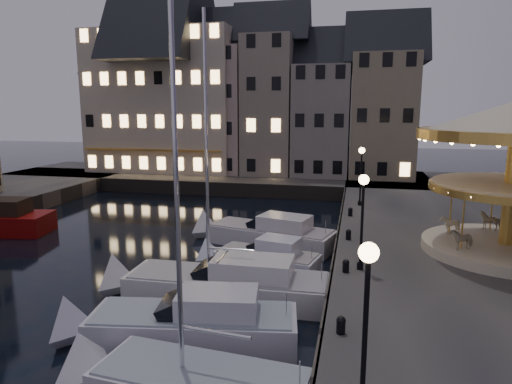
% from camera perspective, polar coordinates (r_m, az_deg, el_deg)
% --- Properties ---
extents(ground, '(160.00, 160.00, 0.00)m').
position_cam_1_polar(ground, '(21.33, -7.48, -12.28)').
color(ground, black).
rests_on(ground, ground).
extents(quay_east, '(16.00, 56.00, 1.30)m').
position_cam_1_polar(quay_east, '(26.55, 27.73, -7.31)').
color(quay_east, '#474442').
rests_on(quay_east, ground).
extents(quay_north, '(44.00, 12.00, 1.30)m').
position_cam_1_polar(quay_north, '(49.34, -5.17, 1.65)').
color(quay_north, '#474442').
rests_on(quay_north, ground).
extents(quaywall_e, '(0.15, 44.00, 1.30)m').
position_cam_1_polar(quaywall_e, '(25.60, 10.08, -6.87)').
color(quaywall_e, '#47423A').
rests_on(quaywall_e, ground).
extents(quaywall_n, '(48.00, 0.15, 1.30)m').
position_cam_1_polar(quaywall_n, '(43.10, -5.05, 0.36)').
color(quaywall_n, '#47423A').
rests_on(quaywall_n, ground).
extents(streetlamp_a, '(0.44, 0.44, 4.17)m').
position_cam_1_polar(streetlamp_a, '(10.34, 13.61, -13.88)').
color(streetlamp_a, black).
rests_on(streetlamp_a, quay_east).
extents(streetlamp_b, '(0.44, 0.44, 4.17)m').
position_cam_1_polar(streetlamp_b, '(19.88, 13.18, -2.00)').
color(streetlamp_b, black).
rests_on(streetlamp_b, quay_east).
extents(streetlamp_c, '(0.44, 0.44, 4.17)m').
position_cam_1_polar(streetlamp_c, '(33.20, 13.01, 2.97)').
color(streetlamp_c, black).
rests_on(streetlamp_c, quay_east).
extents(bollard_a, '(0.30, 0.30, 0.57)m').
position_cam_1_polar(bollard_a, '(14.98, 10.57, -15.94)').
color(bollard_a, black).
rests_on(bollard_a, quay_east).
extents(bollard_b, '(0.30, 0.30, 0.57)m').
position_cam_1_polar(bollard_b, '(20.06, 11.17, -8.99)').
color(bollard_b, black).
rests_on(bollard_b, quay_east).
extents(bollard_c, '(0.30, 0.30, 0.57)m').
position_cam_1_polar(bollard_c, '(24.83, 11.48, -5.18)').
color(bollard_c, black).
rests_on(bollard_c, quay_east).
extents(bollard_d, '(0.30, 0.30, 0.57)m').
position_cam_1_polar(bollard_d, '(30.17, 11.71, -2.39)').
color(bollard_d, black).
rests_on(bollard_d, quay_east).
extents(townhouse_na, '(5.50, 8.00, 12.80)m').
position_cam_1_polar(townhouse_na, '(55.15, -16.27, 9.65)').
color(townhouse_na, tan).
rests_on(townhouse_na, quay_north).
extents(townhouse_nb, '(6.16, 8.00, 13.80)m').
position_cam_1_polar(townhouse_nb, '(52.76, -11.01, 10.39)').
color(townhouse_nb, tan).
rests_on(townhouse_nb, quay_north).
extents(townhouse_nc, '(6.82, 8.00, 14.80)m').
position_cam_1_polar(townhouse_nc, '(50.67, -4.62, 11.12)').
color(townhouse_nc, '#B4988E').
rests_on(townhouse_nc, quay_north).
extents(townhouse_nd, '(5.50, 8.00, 15.80)m').
position_cam_1_polar(townhouse_nd, '(49.29, 1.91, 11.75)').
color(townhouse_nd, gray).
rests_on(townhouse_nd, quay_north).
extents(townhouse_ne, '(6.16, 8.00, 12.80)m').
position_cam_1_polar(townhouse_ne, '(48.57, 8.32, 9.89)').
color(townhouse_ne, gray).
rests_on(townhouse_ne, quay_north).
extents(townhouse_nf, '(6.82, 8.00, 13.80)m').
position_cam_1_polar(townhouse_nf, '(48.49, 15.60, 10.21)').
color(townhouse_nf, gray).
rests_on(townhouse_nf, quay_north).
extents(hotel_corner, '(17.60, 9.00, 16.80)m').
position_cam_1_polar(hotel_corner, '(52.76, -11.02, 12.03)').
color(hotel_corner, beige).
rests_on(hotel_corner, quay_north).
extents(motorboat_b, '(8.38, 3.60, 2.15)m').
position_cam_1_polar(motorboat_b, '(17.00, -9.19, -16.13)').
color(motorboat_b, silver).
rests_on(motorboat_b, ground).
extents(motorboat_c, '(9.88, 2.75, 13.16)m').
position_cam_1_polar(motorboat_c, '(20.24, -4.53, -11.41)').
color(motorboat_c, silver).
rests_on(motorboat_c, ground).
extents(motorboat_d, '(6.23, 3.14, 2.15)m').
position_cam_1_polar(motorboat_d, '(23.20, 0.44, -8.59)').
color(motorboat_d, silver).
rests_on(motorboat_d, ground).
extents(motorboat_e, '(8.77, 4.58, 2.15)m').
position_cam_1_polar(motorboat_e, '(27.80, 1.09, -5.32)').
color(motorboat_e, silver).
rests_on(motorboat_e, ground).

